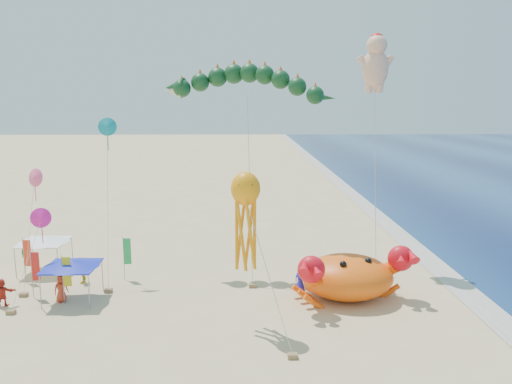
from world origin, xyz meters
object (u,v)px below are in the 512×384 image
canopy_white (44,239)px  dragon_kite (245,88)px  crab_inflatable (348,275)px  cherub_kite (376,62)px  octopus_kite (246,213)px  canopy_blue (72,263)px

canopy_white → dragon_kite: bearing=1.2°
dragon_kite → crab_inflatable: bearing=-42.9°
cherub_kite → octopus_kite: size_ratio=2.00×
crab_inflatable → canopy_white: bearing=165.0°
dragon_kite → canopy_blue: size_ratio=4.24×
crab_inflatable → canopy_white: 22.36m
canopy_white → crab_inflatable: bearing=-15.0°
cherub_kite → canopy_blue: bearing=-159.3°
crab_inflatable → canopy_white: size_ratio=2.22×
cherub_kite → canopy_white: bearing=-174.8°
crab_inflatable → canopy_blue: size_ratio=2.28×
dragon_kite → cherub_kite: (9.89, 1.96, 1.97)m
crab_inflatable → octopus_kite: bearing=-151.0°
octopus_kite → dragon_kite: bearing=90.2°
cherub_kite → octopus_kite: 17.74m
octopus_kite → canopy_blue: (-11.07, 3.79, -4.05)m
canopy_white → octopus_kite: bearing=-32.1°
octopus_kite → canopy_blue: bearing=161.1°
dragon_kite → canopy_white: (-15.01, -0.32, -11.05)m
crab_inflatable → dragon_kite: dragon_kite is taller
cherub_kite → canopy_white: (-24.90, -2.28, -13.03)m
crab_inflatable → dragon_kite: 14.94m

